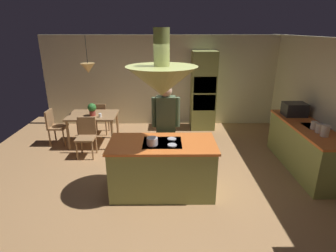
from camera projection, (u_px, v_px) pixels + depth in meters
The scene contains 19 objects.
ground at pixel (163, 184), 4.99m from camera, with size 8.16×8.16×0.00m, color #AD7F51.
wall_back at pixel (164, 81), 7.80m from camera, with size 6.80×0.10×2.55m, color beige.
kitchen_island at pixel (162, 167), 4.65m from camera, with size 1.79×0.91×0.95m.
counter_run_right at pixel (305, 147), 5.42m from camera, with size 0.73×2.23×0.93m.
oven_tower at pixel (203, 91), 7.50m from camera, with size 0.66×0.62×2.15m.
dining_table at pixel (93, 118), 6.54m from camera, with size 1.15×0.85×0.76m.
person_at_island at pixel (166, 123), 5.14m from camera, with size 0.53×0.23×1.75m.
range_hood at pixel (162, 79), 4.13m from camera, with size 1.10×1.10×1.00m.
pendant_light_over_table at pixel (88, 68), 6.13m from camera, with size 0.32×0.32×0.82m.
chair_facing_island at pixel (86, 134), 5.99m from camera, with size 0.40×0.40×0.87m.
chair_by_back_wall at pixel (100, 116), 7.20m from camera, with size 0.40×0.40×0.87m.
chair_at_corner at pixel (54, 125), 6.59m from camera, with size 0.40×0.40×0.87m.
potted_plant_on_table at pixel (92, 109), 6.37m from camera, with size 0.20×0.20×0.30m.
cup_on_table at pixel (100, 115), 6.30m from camera, with size 0.07×0.07×0.09m, color white.
canister_flour at pixel (325, 131), 4.72m from camera, with size 0.14×0.14×0.21m, color silver.
canister_sugar at pixel (319, 128), 4.89m from camera, with size 0.13×0.13×0.16m, color silver.
canister_tea at pixel (314, 125), 5.07m from camera, with size 0.12×0.12×0.15m, color silver.
microwave_on_counter at pixel (295, 109), 5.84m from camera, with size 0.46×0.36×0.28m, color #232326.
cooking_pot_on_cooktop at pixel (152, 141), 4.34m from camera, with size 0.18×0.18×0.12m, color #B2B2B7.
Camera 1 is at (0.06, -4.33, 2.71)m, focal length 28.97 mm.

